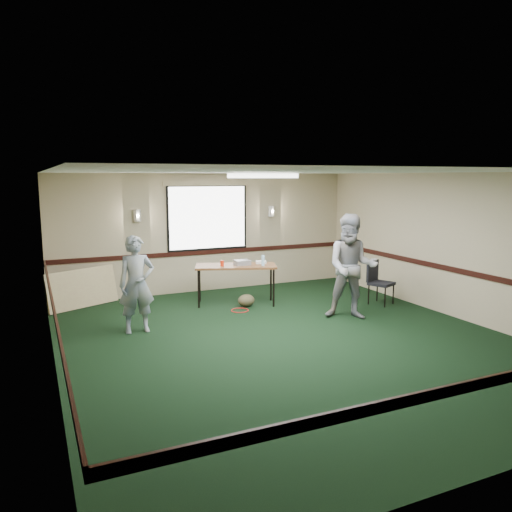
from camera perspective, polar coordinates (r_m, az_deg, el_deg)
name	(u,v)px	position (r m, az deg, el deg)	size (l,w,h in m)	color
ground	(289,341)	(8.20, 3.81, -9.64)	(8.00, 8.00, 0.00)	black
room_shell	(239,231)	(9.74, -2.00, 2.91)	(8.00, 8.02, 8.00)	tan
folding_table	(236,268)	(10.27, -2.33, -1.38)	(1.77, 1.19, 0.82)	brown
projector	(242,263)	(10.27, -1.58, -0.75)	(0.31, 0.25, 0.10)	gray
game_console	(261,262)	(10.45, 0.57, -0.71)	(0.22, 0.17, 0.05)	white
red_cup	(222,263)	(10.16, -3.90, -0.84)	(0.08, 0.08, 0.11)	red
water_bottle	(263,260)	(10.16, 0.81, -0.51)	(0.07, 0.07, 0.22)	#99D8FB
duffel_bag	(246,300)	(10.21, -1.13, -5.10)	(0.35, 0.27, 0.25)	#4B422B
cable_coil	(240,310)	(9.92, -1.86, -6.22)	(0.35, 0.35, 0.02)	red
folded_table	(82,288)	(10.71, -19.24, -3.50)	(1.52, 0.07, 0.78)	tan
conference_chair	(378,279)	(10.66, 13.72, -2.55)	(0.59, 0.60, 0.90)	black
person_left	(137,284)	(8.66, -13.48, -3.17)	(0.60, 0.40, 1.65)	#3C5384
person_right	(352,267)	(9.38, 10.89, -1.22)	(0.95, 0.74, 1.95)	#758AB7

